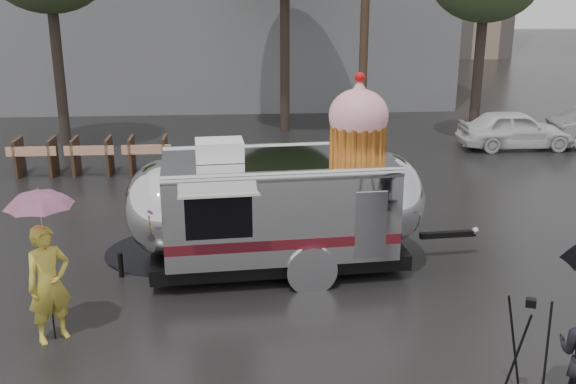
{
  "coord_description": "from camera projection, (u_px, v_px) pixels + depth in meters",
  "views": [
    {
      "loc": [
        -1.5,
        -7.96,
        5.16
      ],
      "look_at": [
        -0.7,
        3.49,
        1.46
      ],
      "focal_mm": 42.0,
      "sensor_mm": 36.0,
      "label": 1
    }
  ],
  "objects": [
    {
      "name": "ground",
      "position": [
        356.0,
        369.0,
        9.24
      ],
      "size": [
        120.0,
        120.0,
        0.0
      ],
      "primitive_type": "plane",
      "color": "black",
      "rests_on": "ground"
    },
    {
      "name": "puddles",
      "position": [
        247.0,
        323.0,
        10.45
      ],
      "size": [
        12.04,
        8.34,
        0.01
      ],
      "color": "black",
      "rests_on": "ground"
    },
    {
      "name": "barricade_row",
      "position": [
        92.0,
        155.0,
        18.17
      ],
      "size": [
        4.3,
        0.8,
        1.0
      ],
      "color": "#473323",
      "rests_on": "ground"
    },
    {
      "name": "airstream_trailer",
      "position": [
        282.0,
        202.0,
        12.11
      ],
      "size": [
        6.76,
        2.89,
        3.64
      ],
      "rotation": [
        0.0,
        0.0,
        0.08
      ],
      "color": "silver",
      "rests_on": "ground"
    },
    {
      "name": "person_left",
      "position": [
        49.0,
        284.0,
        9.75
      ],
      "size": [
        0.77,
        0.73,
        1.79
      ],
      "primitive_type": "imported",
      "rotation": [
        0.0,
        0.0,
        0.65
      ],
      "color": "gold",
      "rests_on": "ground"
    },
    {
      "name": "umbrella_pink",
      "position": [
        41.0,
        216.0,
        9.43
      ],
      "size": [
        1.18,
        1.18,
        2.35
      ],
      "color": "#CC81A7",
      "rests_on": "ground"
    },
    {
      "name": "tripod",
      "position": [
        526.0,
        343.0,
        8.24
      ],
      "size": [
        0.6,
        0.57,
        1.47
      ],
      "rotation": [
        0.0,
        0.0,
        -0.38
      ],
      "color": "black",
      "rests_on": "ground"
    }
  ]
}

